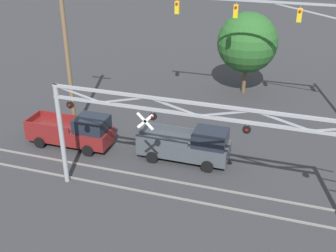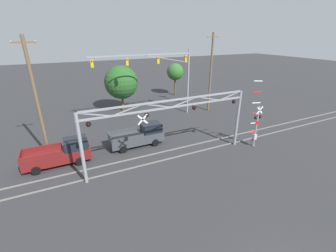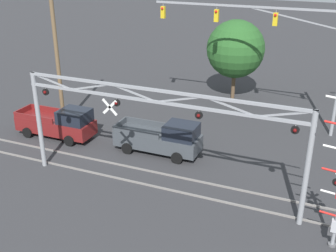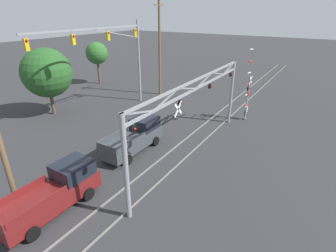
{
  "view_description": "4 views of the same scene",
  "coord_description": "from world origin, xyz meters",
  "views": [
    {
      "loc": [
        4.0,
        -3.9,
        13.28
      ],
      "look_at": [
        -1.58,
        13.36,
        4.16
      ],
      "focal_mm": 45.0,
      "sensor_mm": 36.0,
      "label": 1
    },
    {
      "loc": [
        -7.97,
        -2.84,
        10.72
      ],
      "look_at": [
        -0.15,
        13.37,
        3.31
      ],
      "focal_mm": 24.0,
      "sensor_mm": 36.0,
      "label": 2
    },
    {
      "loc": [
        7.98,
        -4.59,
        12.19
      ],
      "look_at": [
        1.15,
        11.78,
        4.49
      ],
      "focal_mm": 45.0,
      "sensor_mm": 36.0,
      "label": 3
    },
    {
      "loc": [
        -15.28,
        5.71,
        9.85
      ],
      "look_at": [
        -0.46,
        14.96,
        2.09
      ],
      "focal_mm": 28.0,
      "sensor_mm": 36.0,
      "label": 4
    }
  ],
  "objects": [
    {
      "name": "utility_pole_left",
      "position": [
        -10.01,
        18.69,
        5.5
      ],
      "size": [
        1.8,
        0.28,
        10.7
      ],
      "color": "brown",
      "rests_on": "ground_plane"
    },
    {
      "name": "rail_track_far",
      "position": [
        0.0,
        14.74,
        0.05
      ],
      "size": [
        80.0,
        0.08,
        0.1
      ],
      "primitive_type": "cube",
      "color": "gray",
      "rests_on": "ground_plane"
    },
    {
      "name": "background_tree_far_left_verge",
      "position": [
        -0.06,
        29.08,
        4.25
      ],
      "size": [
        4.77,
        4.77,
        6.64
      ],
      "color": "brown",
      "rests_on": "ground_plane"
    },
    {
      "name": "traffic_signal_span",
      "position": [
        4.82,
        24.17,
        6.33
      ],
      "size": [
        13.21,
        0.39,
        8.94
      ],
      "color": "gray",
      "rests_on": "ground_plane"
    },
    {
      "name": "rail_track_near",
      "position": [
        0.0,
        13.3,
        0.05
      ],
      "size": [
        80.0,
        0.08,
        0.1
      ],
      "primitive_type": "cube",
      "color": "gray",
      "rests_on": "ground_plane"
    },
    {
      "name": "background_tree_beyond_span",
      "position": [
        11.21,
        33.95,
        4.29
      ],
      "size": [
        3.03,
        3.03,
        5.84
      ],
      "color": "brown",
      "rests_on": "ground_plane"
    },
    {
      "name": "crossing_signal_mast",
      "position": [
        8.82,
        11.91,
        2.3
      ],
      "size": [
        1.66,
        0.35,
        6.84
      ],
      "color": "gray",
      "rests_on": "ground_plane"
    },
    {
      "name": "pickup_truck_lead",
      "position": [
        -1.53,
        17.24,
        1.02
      ],
      "size": [
        5.43,
        2.1,
        2.17
      ],
      "color": "#3D4247",
      "rests_on": "ground_plane"
    },
    {
      "name": "utility_pole_right",
      "position": [
        11.51,
        23.62,
        5.62
      ],
      "size": [
        1.8,
        0.28,
        10.94
      ],
      "color": "brown",
      "rests_on": "ground_plane"
    },
    {
      "name": "crossing_gantry",
      "position": [
        -0.02,
        13.02,
        4.08
      ],
      "size": [
        15.02,
        0.29,
        5.76
      ],
      "color": "gray",
      "rests_on": "ground_plane"
    },
    {
      "name": "pickup_truck_following",
      "position": [
        -8.92,
        16.76,
        1.02
      ],
      "size": [
        5.47,
        2.1,
        2.17
      ],
      "color": "maroon",
      "rests_on": "ground_plane"
    }
  ]
}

